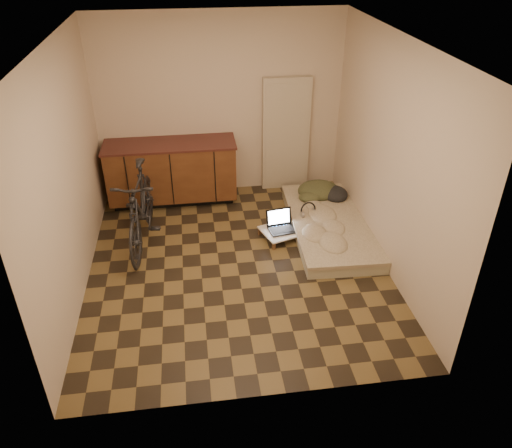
{
  "coord_description": "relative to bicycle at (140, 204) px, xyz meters",
  "views": [
    {
      "loc": [
        -0.45,
        -4.9,
        3.57
      ],
      "look_at": [
        0.23,
        -0.02,
        0.55
      ],
      "focal_mm": 35.0,
      "sensor_mm": 36.0,
      "label": 1
    }
  ],
  "objects": [
    {
      "name": "cabinets",
      "position": [
        0.38,
        1.07,
        -0.1
      ],
      "size": [
        1.84,
        0.62,
        0.91
      ],
      "color": "black",
      "rests_on": "ground"
    },
    {
      "name": "mouse",
      "position": [
        2.08,
        -0.12,
        -0.43
      ],
      "size": [
        0.09,
        0.12,
        0.04
      ],
      "primitive_type": "ellipsoid",
      "rotation": [
        0.0,
        0.0,
        0.17
      ],
      "color": "silver",
      "rests_on": "lap_desk"
    },
    {
      "name": "futon",
      "position": [
        2.43,
        -0.07,
        -0.47
      ],
      "size": [
        1.07,
        2.11,
        0.18
      ],
      "rotation": [
        0.0,
        0.0,
        -0.04
      ],
      "color": "#B8B293",
      "rests_on": "ground"
    },
    {
      "name": "laptop",
      "position": [
        1.76,
        -0.11,
        -0.4
      ],
      "size": [
        0.39,
        0.36,
        0.24
      ],
      "rotation": [
        0.0,
        0.0,
        0.16
      ],
      "color": "black",
      "rests_on": "lap_desk"
    },
    {
      "name": "appliance_panel",
      "position": [
        2.08,
        1.31,
        0.29
      ],
      "size": [
        0.7,
        0.1,
        1.7
      ],
      "primitive_type": "cube",
      "color": "beige",
      "rests_on": "ground"
    },
    {
      "name": "lap_desk",
      "position": [
        1.86,
        -0.11,
        -0.46
      ],
      "size": [
        0.8,
        0.65,
        0.12
      ],
      "rotation": [
        0.0,
        0.0,
        0.32
      ],
      "color": "brown",
      "rests_on": "ground"
    },
    {
      "name": "clothing_pile",
      "position": [
        2.51,
        0.63,
        -0.26
      ],
      "size": [
        0.65,
        0.55,
        0.25
      ],
      "primitive_type": null,
      "rotation": [
        0.0,
        0.0,
        -0.04
      ],
      "color": "#3B3F25",
      "rests_on": "futon"
    },
    {
      "name": "bicycle",
      "position": [
        0.0,
        0.0,
        0.0
      ],
      "size": [
        0.67,
        1.78,
        1.13
      ],
      "primitive_type": "imported",
      "rotation": [
        0.0,
        0.0,
        -0.09
      ],
      "color": "black",
      "rests_on": "ground"
    },
    {
      "name": "room_shell",
      "position": [
        1.13,
        -0.63,
        0.74
      ],
      "size": [
        3.5,
        4.0,
        2.6
      ],
      "color": "brown",
      "rests_on": "ground"
    },
    {
      "name": "headphones",
      "position": [
        2.17,
        0.09,
        -0.31
      ],
      "size": [
        0.29,
        0.27,
        0.16
      ],
      "primitive_type": null,
      "rotation": [
        0.0,
        0.0,
        0.23
      ],
      "color": "black",
      "rests_on": "futon"
    }
  ]
}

